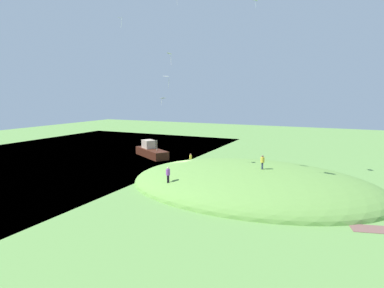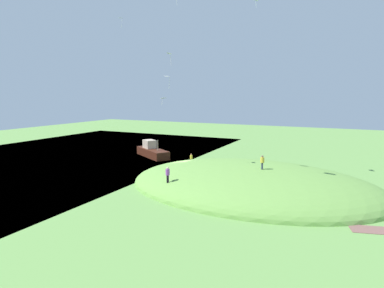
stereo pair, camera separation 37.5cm
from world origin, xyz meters
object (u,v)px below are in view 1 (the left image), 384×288
boat_on_lake (151,151)px  person_watching_kites (262,161)px  kite_6 (255,0)px  person_walking_path (191,157)px  person_on_hilltop (168,173)px  kite_7 (120,19)px  kite_1 (169,54)px  kite_2 (167,77)px  kite_5 (163,98)px

boat_on_lake → person_watching_kites: size_ratio=5.49×
boat_on_lake → kite_6: kite_6 is taller
person_walking_path → boat_on_lake: bearing=-39.5°
person_watching_kites → person_on_hilltop: 11.02m
boat_on_lake → person_on_hilltop: size_ratio=4.94×
person_on_hilltop → kite_6: size_ratio=1.43×
person_on_hilltop → kite_7: 23.14m
person_walking_path → person_on_hilltop: bearing=83.3°
kite_1 → kite_6: 14.92m
boat_on_lake → person_walking_path: 9.74m
kite_2 → kite_5: 3.16m
kite_5 → boat_on_lake: bearing=132.5°
person_watching_kites → kite_6: size_ratio=1.29×
person_walking_path → kite_7: kite_7 is taller
person_walking_path → kite_7: 23.56m
person_on_hilltop → kite_5: bearing=-95.8°
person_watching_kites → kite_5: (-16.31, 5.17, 7.03)m
person_walking_path → kite_1: kite_1 is taller
person_watching_kites → person_walking_path: person_watching_kites is taller
person_walking_path → person_on_hilltop: 17.34m
kite_2 → kite_7: bearing=-140.7°
person_watching_kites → kite_2: (-15.52, 5.04, 10.08)m
person_on_hilltop → boat_on_lake: bearing=-91.3°
kite_6 → kite_7: (-16.97, -6.78, -2.15)m
person_walking_path → kite_6: size_ratio=1.37×
person_watching_kites → kite_1: 16.49m
kite_5 → person_watching_kites: bearing=-17.6°
person_walking_path → kite_6: (10.85, -2.78, 22.79)m
kite_5 → kite_7: size_ratio=0.77×
person_on_hilltop → kite_6: kite_6 is taller
person_walking_path → kite_5: 11.34m
person_watching_kites → boat_on_lake: bearing=-115.6°
kite_5 → kite_1: bearing=-54.4°
kite_5 → kite_6: 18.49m
kite_2 → kite_5: (-0.79, 0.12, -3.05)m
boat_on_lake → kite_6: 31.03m
kite_5 → kite_2: bearing=-8.9°
boat_on_lake → person_on_hilltop: 24.05m
kite_1 → kite_7: size_ratio=0.99×
person_walking_path → kite_7: size_ratio=1.20×
person_walking_path → kite_5: size_ratio=1.55×
kite_6 → person_watching_kites: bearing=-66.1°
kite_6 → person_walking_path: bearing=165.6°
person_walking_path → kite_6: 25.39m
kite_2 → kite_7: size_ratio=1.27×
kite_2 → person_watching_kites: bearing=-18.0°
person_watching_kites → person_walking_path: bearing=-122.9°
kite_2 → kite_6: size_ratio=1.46×
person_on_hilltop → kite_7: size_ratio=1.25×
kite_5 → kite_6: bearing=11.6°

